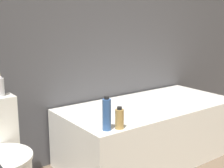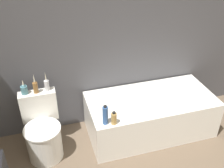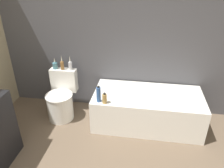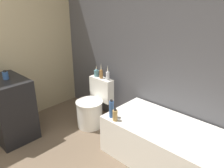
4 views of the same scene
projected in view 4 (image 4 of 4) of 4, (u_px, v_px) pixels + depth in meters
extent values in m
cube|color=#4C4C51|center=(146.00, 45.00, 2.97)|extent=(6.40, 0.06, 2.60)
cube|color=white|center=(169.00, 146.00, 2.60)|extent=(1.58, 0.77, 0.51)
cube|color=#B7BCC6|center=(171.00, 128.00, 2.51)|extent=(1.38, 0.57, 0.01)
cylinder|color=white|center=(90.00, 114.00, 3.42)|extent=(0.40, 0.40, 0.40)
cylinder|color=white|center=(89.00, 102.00, 3.34)|extent=(0.42, 0.42, 0.02)
cube|color=white|center=(102.00, 89.00, 3.47)|extent=(0.41, 0.14, 0.37)
cube|color=black|center=(9.00, 108.00, 3.09)|extent=(0.72, 0.50, 0.88)
cylinder|color=#335999|center=(6.00, 76.00, 2.92)|extent=(0.08, 0.08, 0.10)
cylinder|color=black|center=(5.00, 71.00, 2.90)|extent=(0.04, 0.04, 0.02)
cylinder|color=teal|center=(96.00, 73.00, 3.48)|extent=(0.07, 0.07, 0.10)
sphere|color=teal|center=(96.00, 70.00, 3.46)|extent=(0.05, 0.05, 0.05)
cone|color=beige|center=(96.00, 68.00, 3.44)|extent=(0.03, 0.03, 0.09)
cylinder|color=olive|center=(101.00, 74.00, 3.38)|extent=(0.06, 0.06, 0.13)
sphere|color=olive|center=(101.00, 70.00, 3.36)|extent=(0.04, 0.04, 0.04)
cone|color=beige|center=(101.00, 67.00, 3.34)|extent=(0.02, 0.02, 0.12)
cylinder|color=silver|center=(108.00, 76.00, 3.32)|extent=(0.06, 0.06, 0.12)
sphere|color=silver|center=(108.00, 72.00, 3.29)|extent=(0.04, 0.04, 0.04)
cone|color=beige|center=(108.00, 69.00, 3.27)|extent=(0.02, 0.02, 0.11)
cylinder|color=#335999|center=(111.00, 109.00, 2.69)|extent=(0.06, 0.06, 0.22)
cylinder|color=black|center=(111.00, 101.00, 2.65)|extent=(0.03, 0.03, 0.02)
cylinder|color=tan|center=(115.00, 115.00, 2.63)|extent=(0.06, 0.06, 0.14)
cylinder|color=black|center=(115.00, 110.00, 2.61)|extent=(0.03, 0.03, 0.02)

